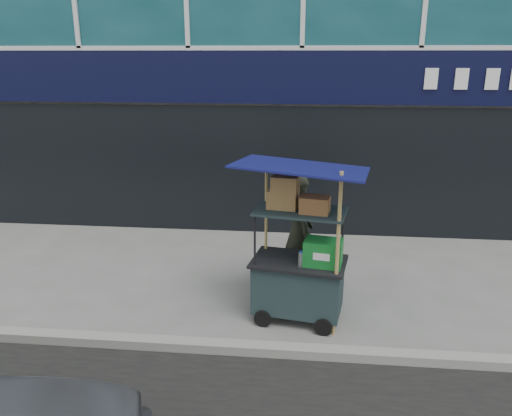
# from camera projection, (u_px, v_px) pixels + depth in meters

# --- Properties ---
(ground) EXTENTS (80.00, 80.00, 0.00)m
(ground) POSITION_uv_depth(u_px,v_px,m) (290.00, 346.00, 5.92)
(ground) COLOR #62635E
(ground) RESTS_ON ground
(curb) EXTENTS (80.00, 0.18, 0.12)m
(curb) POSITION_uv_depth(u_px,v_px,m) (290.00, 351.00, 5.71)
(curb) COLOR gray
(curb) RESTS_ON ground
(vendor_cart) EXTENTS (1.72, 1.35, 2.11)m
(vendor_cart) POSITION_uv_depth(u_px,v_px,m) (300.00, 266.00, 6.31)
(vendor_cart) COLOR #1A292C
(vendor_cart) RESTS_ON ground
(vendor_man) EXTENTS (0.64, 0.75, 1.75)m
(vendor_man) POSITION_uv_depth(u_px,v_px,m) (298.00, 233.00, 7.06)
(vendor_man) COLOR black
(vendor_man) RESTS_ON ground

